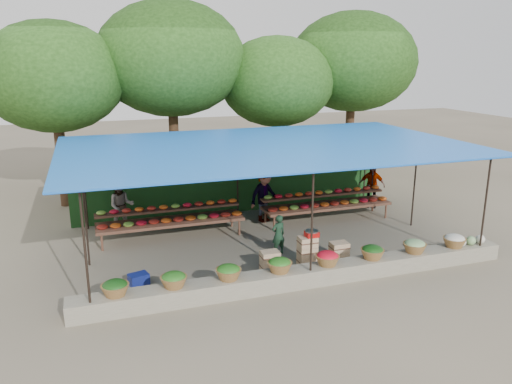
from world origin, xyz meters
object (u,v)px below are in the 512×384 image
object	(u,v)px
blue_crate_back	(139,279)
weighing_scale	(312,233)
vendor_seated	(278,235)
blue_crate_front	(80,306)
crate_counter	(306,254)

from	to	relation	value
blue_crate_back	weighing_scale	bearing A→B (deg)	-18.83
vendor_seated	blue_crate_front	bearing A→B (deg)	7.35
crate_counter	blue_crate_front	world-z (taller)	crate_counter
blue_crate_back	vendor_seated	bearing A→B (deg)	-4.76
weighing_scale	blue_crate_front	xyz separation A→B (m)	(-5.54, -0.72, -0.70)
crate_counter	weighing_scale	world-z (taller)	weighing_scale
weighing_scale	blue_crate_back	xyz separation A→B (m)	(-4.26, 0.26, -0.72)
blue_crate_back	blue_crate_front	bearing A→B (deg)	-157.84
weighing_scale	blue_crate_back	size ratio (longest dim) A/B	0.82
crate_counter	vendor_seated	distance (m)	1.06
vendor_seated	blue_crate_front	distance (m)	5.31
crate_counter	blue_crate_back	bearing A→B (deg)	176.40
crate_counter	blue_crate_back	distance (m)	4.14
weighing_scale	vendor_seated	size ratio (longest dim) A/B	0.33
weighing_scale	blue_crate_back	bearing A→B (deg)	176.52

